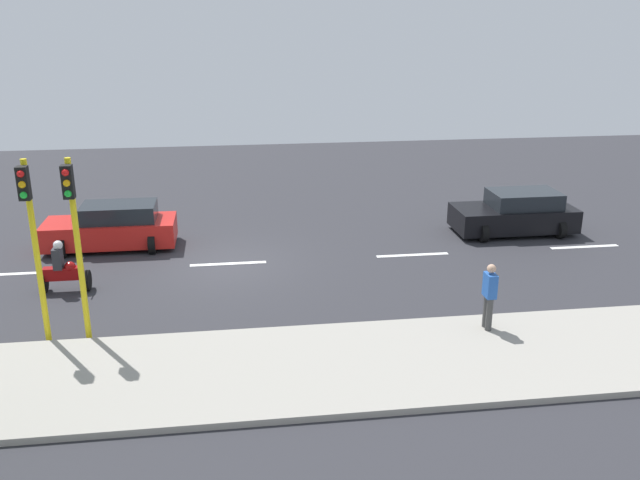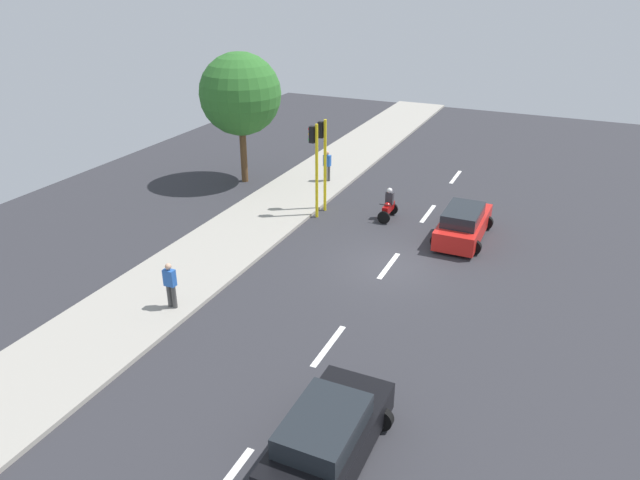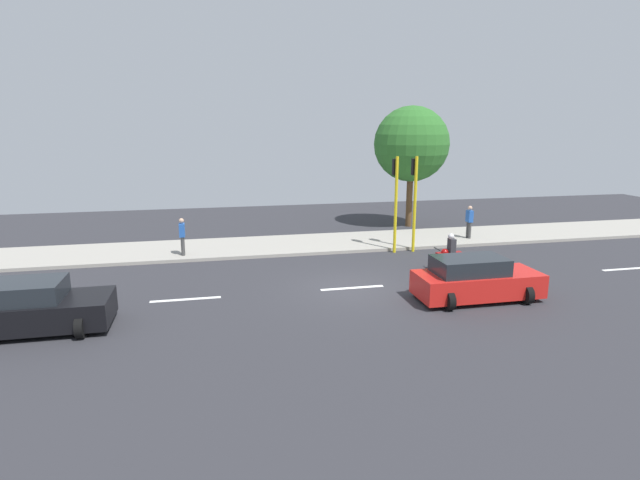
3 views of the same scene
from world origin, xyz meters
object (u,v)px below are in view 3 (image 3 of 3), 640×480
(pedestrian_by_tree, at_px, (469,221))
(traffic_light_midblock, at_px, (415,190))
(motorcycle, at_px, (449,254))
(pedestrian_near_signal, at_px, (182,235))
(car_red, at_px, (476,280))
(street_tree_north, at_px, (411,144))
(traffic_light_corner, at_px, (396,191))
(car_black, at_px, (31,308))

(pedestrian_by_tree, relative_size, traffic_light_midblock, 0.38)
(motorcycle, xyz_separation_m, pedestrian_near_signal, (4.19, 10.92, 0.42))
(car_red, bearing_deg, motorcycle, -12.31)
(pedestrian_by_tree, bearing_deg, traffic_light_midblock, 111.04)
(traffic_light_midblock, height_order, street_tree_north, street_tree_north)
(car_red, relative_size, traffic_light_corner, 0.96)
(car_black, xyz_separation_m, traffic_light_midblock, (6.70, -14.62, 2.22))
(traffic_light_corner, bearing_deg, pedestrian_by_tree, -72.98)
(traffic_light_midblock, bearing_deg, street_tree_north, -20.12)
(car_red, xyz_separation_m, car_black, (0.24, 14.08, 0.00))
(car_black, distance_m, street_tree_north, 21.22)
(car_red, relative_size, traffic_light_midblock, 0.96)
(pedestrian_near_signal, distance_m, pedestrian_by_tree, 14.35)
(car_red, relative_size, car_black, 1.01)
(traffic_light_corner, xyz_separation_m, street_tree_north, (5.72, -3.04, 1.87))
(pedestrian_near_signal, height_order, street_tree_north, street_tree_north)
(pedestrian_near_signal, xyz_separation_m, street_tree_north, (4.79, -12.76, 3.74))
(car_black, relative_size, pedestrian_near_signal, 2.53)
(traffic_light_corner, height_order, street_tree_north, street_tree_north)
(street_tree_north, bearing_deg, pedestrian_near_signal, 110.58)
(car_red, height_order, motorcycle, motorcycle)
(car_black, xyz_separation_m, pedestrian_near_signal, (7.63, -3.96, 0.35))
(motorcycle, relative_size, traffic_light_midblock, 0.34)
(motorcycle, bearing_deg, traffic_light_midblock, 4.58)
(car_black, height_order, street_tree_north, street_tree_north)
(car_red, distance_m, pedestrian_near_signal, 12.83)
(traffic_light_corner, distance_m, street_tree_north, 6.74)
(car_black, bearing_deg, car_red, -90.99)
(car_black, bearing_deg, traffic_light_midblock, -65.38)
(car_red, height_order, pedestrian_near_signal, pedestrian_near_signal)
(motorcycle, height_order, street_tree_north, street_tree_north)
(pedestrian_near_signal, height_order, traffic_light_midblock, traffic_light_midblock)
(pedestrian_near_signal, xyz_separation_m, traffic_light_midblock, (-0.93, -10.66, 1.87))
(traffic_light_corner, bearing_deg, car_black, 116.10)
(pedestrian_near_signal, relative_size, pedestrian_by_tree, 1.00)
(motorcycle, distance_m, pedestrian_by_tree, 5.81)
(traffic_light_midblock, relative_size, street_tree_north, 0.65)
(pedestrian_by_tree, distance_m, traffic_light_corner, 5.18)
(pedestrian_near_signal, height_order, traffic_light_corner, traffic_light_corner)
(motorcycle, xyz_separation_m, traffic_light_midblock, (3.26, 0.26, 2.29))
(traffic_light_corner, bearing_deg, street_tree_north, -27.97)
(pedestrian_by_tree, height_order, traffic_light_midblock, traffic_light_midblock)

